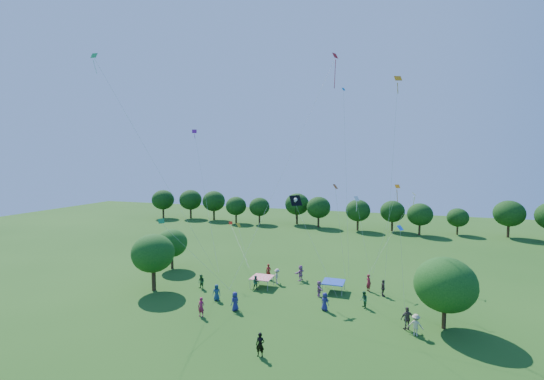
{
  "coord_description": "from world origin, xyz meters",
  "views": [
    {
      "loc": [
        10.63,
        -17.74,
        13.78
      ],
      "look_at": [
        0.0,
        14.0,
        11.0
      ],
      "focal_mm": 24.0,
      "sensor_mm": 36.0,
      "label": 1
    }
  ],
  "objects_px": {
    "near_tree_north": "(172,243)",
    "tent_red_stripe": "(262,277)",
    "tent_blue": "(334,282)",
    "near_tree_east": "(445,285)",
    "man_in_black": "(260,345)",
    "near_tree_west": "(153,253)",
    "red_high_kite": "(316,101)",
    "pirate_kite": "(296,202)"
  },
  "relations": [
    {
      "from": "tent_red_stripe",
      "to": "tent_blue",
      "type": "bearing_deg",
      "value": 7.47
    },
    {
      "from": "near_tree_north",
      "to": "man_in_black",
      "type": "xyz_separation_m",
      "value": [
        17.82,
        -15.88,
        -2.43
      ]
    },
    {
      "from": "tent_blue",
      "to": "man_in_black",
      "type": "relative_size",
      "value": 1.29
    },
    {
      "from": "near_tree_west",
      "to": "tent_red_stripe",
      "type": "relative_size",
      "value": 2.73
    },
    {
      "from": "tent_blue",
      "to": "pirate_kite",
      "type": "relative_size",
      "value": 0.25
    },
    {
      "from": "near_tree_west",
      "to": "near_tree_east",
      "type": "height_order",
      "value": "near_tree_west"
    },
    {
      "from": "tent_blue",
      "to": "red_high_kite",
      "type": "distance_m",
      "value": 19.02
    },
    {
      "from": "man_in_black",
      "to": "pirate_kite",
      "type": "distance_m",
      "value": 15.97
    },
    {
      "from": "near_tree_west",
      "to": "red_high_kite",
      "type": "relative_size",
      "value": 0.25
    },
    {
      "from": "near_tree_north",
      "to": "red_high_kite",
      "type": "height_order",
      "value": "red_high_kite"
    },
    {
      "from": "tent_red_stripe",
      "to": "pirate_kite",
      "type": "relative_size",
      "value": 0.25
    },
    {
      "from": "near_tree_west",
      "to": "man_in_black",
      "type": "bearing_deg",
      "value": -29.58
    },
    {
      "from": "tent_red_stripe",
      "to": "near_tree_west",
      "type": "bearing_deg",
      "value": -156.32
    },
    {
      "from": "pirate_kite",
      "to": "near_tree_west",
      "type": "bearing_deg",
      "value": -161.48
    },
    {
      "from": "near_tree_east",
      "to": "tent_red_stripe",
      "type": "distance_m",
      "value": 18.26
    },
    {
      "from": "tent_red_stripe",
      "to": "pirate_kite",
      "type": "distance_m",
      "value": 9.22
    },
    {
      "from": "tent_red_stripe",
      "to": "near_tree_north",
      "type": "bearing_deg",
      "value": 168.67
    },
    {
      "from": "tent_red_stripe",
      "to": "tent_blue",
      "type": "xyz_separation_m",
      "value": [
        7.61,
        1.0,
        0.0
      ]
    },
    {
      "from": "near_tree_west",
      "to": "tent_blue",
      "type": "xyz_separation_m",
      "value": [
        18.13,
        5.61,
        -2.95
      ]
    },
    {
      "from": "near_tree_west",
      "to": "man_in_black",
      "type": "xyz_separation_m",
      "value": [
        15.22,
        -8.64,
        -3.13
      ]
    },
    {
      "from": "near_tree_west",
      "to": "tent_red_stripe",
      "type": "bearing_deg",
      "value": 23.68
    },
    {
      "from": "near_tree_west",
      "to": "tent_blue",
      "type": "bearing_deg",
      "value": 17.19
    },
    {
      "from": "tent_blue",
      "to": "red_high_kite",
      "type": "xyz_separation_m",
      "value": [
        -2.27,
        1.04,
        18.86
      ]
    },
    {
      "from": "tent_red_stripe",
      "to": "red_high_kite",
      "type": "bearing_deg",
      "value": 20.88
    },
    {
      "from": "near_tree_west",
      "to": "pirate_kite",
      "type": "xyz_separation_m",
      "value": [
        14.26,
        4.78,
        5.47
      ]
    },
    {
      "from": "man_in_black",
      "to": "tent_red_stripe",
      "type": "bearing_deg",
      "value": 106.75
    },
    {
      "from": "near_tree_west",
      "to": "near_tree_north",
      "type": "height_order",
      "value": "near_tree_west"
    },
    {
      "from": "near_tree_east",
      "to": "man_in_black",
      "type": "relative_size",
      "value": 3.46
    },
    {
      "from": "tent_red_stripe",
      "to": "tent_blue",
      "type": "height_order",
      "value": "same"
    },
    {
      "from": "near_tree_north",
      "to": "tent_red_stripe",
      "type": "bearing_deg",
      "value": -11.33
    },
    {
      "from": "tent_red_stripe",
      "to": "tent_blue",
      "type": "distance_m",
      "value": 7.68
    },
    {
      "from": "tent_red_stripe",
      "to": "man_in_black",
      "type": "xyz_separation_m",
      "value": [
        4.71,
        -13.25,
        -0.19
      ]
    },
    {
      "from": "near_tree_north",
      "to": "pirate_kite",
      "type": "relative_size",
      "value": 0.58
    },
    {
      "from": "near_tree_north",
      "to": "tent_red_stripe",
      "type": "distance_m",
      "value": 13.56
    },
    {
      "from": "near_tree_east",
      "to": "tent_blue",
      "type": "xyz_separation_m",
      "value": [
        -9.88,
        5.48,
        -2.65
      ]
    },
    {
      "from": "tent_blue",
      "to": "man_in_black",
      "type": "height_order",
      "value": "man_in_black"
    },
    {
      "from": "near_tree_east",
      "to": "red_high_kite",
      "type": "xyz_separation_m",
      "value": [
        -12.15,
        6.52,
        16.21
      ]
    },
    {
      "from": "near_tree_north",
      "to": "pirate_kite",
      "type": "distance_m",
      "value": 18.12
    },
    {
      "from": "near_tree_west",
      "to": "tent_red_stripe",
      "type": "xyz_separation_m",
      "value": [
        10.51,
        4.61,
        -2.95
      ]
    },
    {
      "from": "tent_red_stripe",
      "to": "man_in_black",
      "type": "relative_size",
      "value": 1.29
    },
    {
      "from": "man_in_black",
      "to": "red_high_kite",
      "type": "relative_size",
      "value": 0.07
    },
    {
      "from": "near_tree_west",
      "to": "tent_red_stripe",
      "type": "height_order",
      "value": "near_tree_west"
    }
  ]
}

